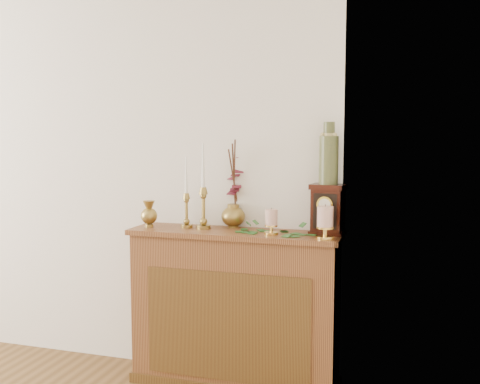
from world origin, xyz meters
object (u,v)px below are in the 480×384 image
(candlestick_left, at_px, (186,205))
(ginger_jar, at_px, (235,188))
(candlestick_center, at_px, (203,201))
(bud_vase, at_px, (149,214))
(ceramic_vase, at_px, (329,156))
(mantel_clock, at_px, (328,210))

(candlestick_left, height_order, ginger_jar, ginger_jar)
(candlestick_center, xyz_separation_m, ginger_jar, (0.16, 0.13, 0.07))
(bud_vase, distance_m, ginger_jar, 0.54)
(candlestick_left, xyz_separation_m, ceramic_vase, (0.84, 0.03, 0.30))
(candlestick_left, bearing_deg, ginger_jar, 25.16)
(ginger_jar, relative_size, ceramic_vase, 1.54)
(bud_vase, bearing_deg, candlestick_left, 12.86)
(mantel_clock, xyz_separation_m, ceramic_vase, (0.00, 0.00, 0.30))
(candlestick_left, relative_size, ceramic_vase, 1.24)
(bud_vase, height_order, mantel_clock, mantel_clock)
(candlestick_center, bearing_deg, ginger_jar, 40.12)
(candlestick_center, xyz_separation_m, bud_vase, (-0.33, -0.04, -0.09))
(candlestick_center, height_order, ginger_jar, ginger_jar)
(bud_vase, height_order, ceramic_vase, ceramic_vase)
(candlestick_center, xyz_separation_m, mantel_clock, (0.73, 0.03, -0.03))
(bud_vase, xyz_separation_m, ceramic_vase, (1.06, 0.08, 0.36))
(candlestick_center, distance_m, bud_vase, 0.35)
(candlestick_left, height_order, mantel_clock, candlestick_left)
(ginger_jar, bearing_deg, candlestick_left, -154.84)
(bud_vase, xyz_separation_m, mantel_clock, (1.06, 0.08, 0.06))
(bud_vase, bearing_deg, mantel_clock, 4.12)
(candlestick_left, xyz_separation_m, candlestick_center, (0.11, -0.01, 0.03))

